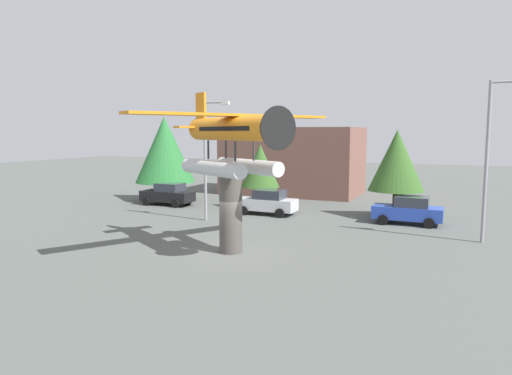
{
  "coord_description": "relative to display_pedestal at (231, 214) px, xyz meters",
  "views": [
    {
      "loc": [
        9.89,
        -19.55,
        5.72
      ],
      "look_at": [
        0.0,
        3.0,
        2.8
      ],
      "focal_mm": 32.72,
      "sensor_mm": 36.0,
      "label": 1
    }
  ],
  "objects": [
    {
      "name": "ground_plane",
      "position": [
        0.0,
        0.0,
        -1.87
      ],
      "size": [
        140.0,
        140.0,
        0.0
      ],
      "primitive_type": "plane",
      "color": "#515651"
    },
    {
      "name": "display_pedestal",
      "position": [
        0.0,
        0.0,
        0.0
      ],
      "size": [
        1.1,
        1.1,
        3.74
      ],
      "primitive_type": "cylinder",
      "color": "#4C4742",
      "rests_on": "ground"
    },
    {
      "name": "floatplane_monument",
      "position": [
        0.11,
        -0.07,
        3.54
      ],
      "size": [
        7.03,
        9.48,
        4.0
      ],
      "rotation": [
        0.0,
        0.0,
        -0.54
      ],
      "color": "silver",
      "rests_on": "display_pedestal"
    },
    {
      "name": "car_near_black",
      "position": [
        -11.13,
        11.06,
        -0.99
      ],
      "size": [
        4.2,
        2.02,
        1.76
      ],
      "rotation": [
        0.0,
        0.0,
        3.14
      ],
      "color": "black",
      "rests_on": "ground"
    },
    {
      "name": "car_mid_silver",
      "position": [
        -2.35,
        10.29,
        -0.99
      ],
      "size": [
        4.2,
        2.02,
        1.76
      ],
      "rotation": [
        0.0,
        0.0,
        3.14
      ],
      "color": "silver",
      "rests_on": "ground"
    },
    {
      "name": "car_far_blue",
      "position": [
        7.08,
        10.62,
        -0.99
      ],
      "size": [
        4.2,
        2.02,
        1.76
      ],
      "rotation": [
        0.0,
        0.0,
        3.14
      ],
      "color": "#2847B7",
      "rests_on": "ground"
    },
    {
      "name": "streetlight_primary",
      "position": [
        -4.99,
        6.67,
        2.61
      ],
      "size": [
        1.84,
        0.28,
        7.7
      ],
      "color": "gray",
      "rests_on": "ground"
    },
    {
      "name": "streetlight_secondary",
      "position": [
        11.32,
        7.04,
        2.93
      ],
      "size": [
        1.84,
        0.28,
        8.32
      ],
      "color": "gray",
      "rests_on": "ground"
    },
    {
      "name": "storefront_building",
      "position": [
        -4.51,
        22.0,
        1.22
      ],
      "size": [
        12.25,
        7.36,
        6.17
      ],
      "primitive_type": "cube",
      "color": "brown",
      "rests_on": "ground"
    },
    {
      "name": "tree_west",
      "position": [
        -12.79,
        13.14,
        2.42
      ],
      "size": [
        4.93,
        4.93,
        7.03
      ],
      "color": "brown",
      "rests_on": "ground"
    },
    {
      "name": "tree_east",
      "position": [
        -3.66,
        12.11,
        1.38
      ],
      "size": [
        2.85,
        2.85,
        4.86
      ],
      "color": "brown",
      "rests_on": "ground"
    },
    {
      "name": "tree_center_back",
      "position": [
        6.03,
        12.46,
        2.0
      ],
      "size": [
        3.66,
        3.66,
        5.92
      ],
      "color": "brown",
      "rests_on": "ground"
    }
  ]
}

